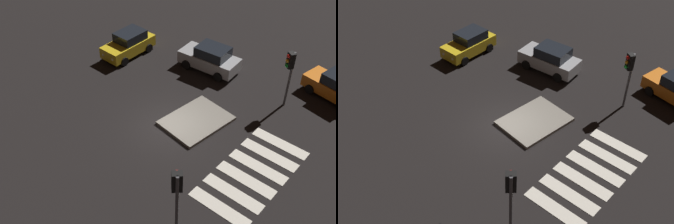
# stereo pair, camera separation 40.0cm
# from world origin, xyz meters

# --- Properties ---
(ground_plane) EXTENTS (80.00, 80.00, 0.00)m
(ground_plane) POSITION_xyz_m (0.00, 0.00, 0.00)
(ground_plane) COLOR black
(traffic_island) EXTENTS (4.13, 3.31, 0.18)m
(traffic_island) POSITION_xyz_m (1.32, -1.03, 0.09)
(traffic_island) COLOR gray
(traffic_island) RESTS_ON ground
(car_silver) EXTENTS (2.18, 4.22, 1.79)m
(car_silver) POSITION_xyz_m (6.30, 1.70, 0.88)
(car_silver) COLOR #9EA0A5
(car_silver) RESTS_ON ground
(car_yellow) EXTENTS (4.01, 1.92, 1.73)m
(car_yellow) POSITION_xyz_m (4.13, 7.26, 0.85)
(car_yellow) COLOR gold
(car_yellow) RESTS_ON ground
(traffic_light_south) EXTENTS (0.54, 0.54, 3.97)m
(traffic_light_south) POSITION_xyz_m (-5.35, -5.09, 3.01)
(traffic_light_south) COLOR #47474C
(traffic_light_south) RESTS_ON ground
(traffic_light_east) EXTENTS (0.53, 0.54, 3.69)m
(traffic_light_east) POSITION_xyz_m (6.00, -4.01, 2.80)
(traffic_light_east) COLOR #47474C
(traffic_light_east) RESTS_ON ground
(crosswalk_near) EXTENTS (6.45, 3.20, 0.02)m
(crosswalk_near) POSITION_xyz_m (-0.00, -5.66, 0.01)
(crosswalk_near) COLOR silver
(crosswalk_near) RESTS_ON ground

